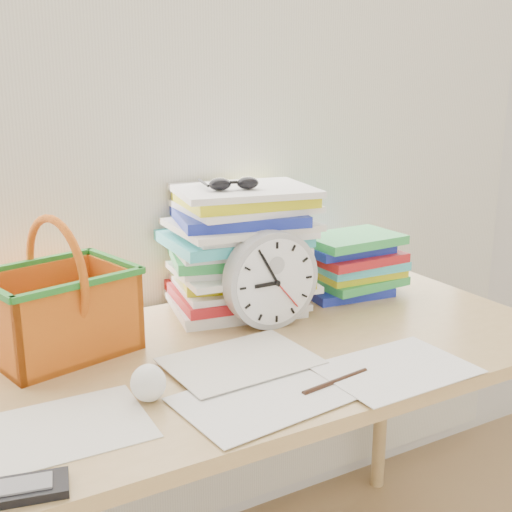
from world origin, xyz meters
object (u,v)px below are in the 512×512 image
basket (57,287)px  paper_stack (240,249)px  calculator (20,490)px  book_stack (350,263)px  clock (271,280)px  desk (250,377)px

basket → paper_stack: bearing=-7.6°
calculator → book_stack: bearing=39.9°
calculator → clock: bearing=43.4°
book_stack → basket: size_ratio=0.95×
book_stack → basket: basket is taller
clock → basket: (-0.46, 0.09, 0.03)m
paper_stack → book_stack: 0.33m
clock → paper_stack: bearing=90.5°
desk → clock: 0.23m
clock → basket: bearing=168.7°
paper_stack → book_stack: (0.32, -0.03, -0.07)m
clock → calculator: bearing=-149.1°
book_stack → calculator: 1.07m
desk → basket: (-0.36, 0.17, 0.22)m
paper_stack → basket: size_ratio=1.21×
desk → calculator: bearing=-150.8°
desk → clock: clock is taller
basket → desk: bearing=-39.6°
clock → calculator: size_ratio=1.74×
paper_stack → basket: (-0.46, -0.05, -0.01)m
clock → basket: 0.47m
paper_stack → calculator: size_ratio=2.64×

